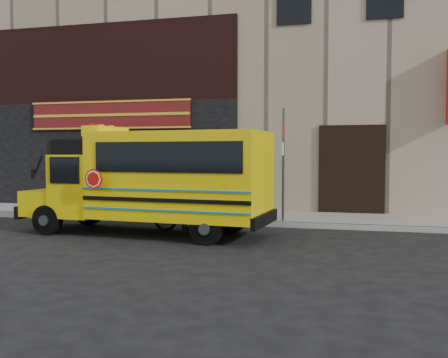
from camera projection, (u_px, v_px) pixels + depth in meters
ground at (191, 239)px, 12.79m from camera, size 120.00×120.00×0.00m
curb at (217, 222)px, 15.31m from camera, size 40.00×0.20×0.15m
sidewalk at (228, 216)px, 16.76m from camera, size 40.00×3.00×0.15m
building at (261, 66)px, 22.60m from camera, size 20.00×10.70×12.00m
school_bus at (158, 179)px, 13.32m from camera, size 7.06×2.73×2.92m
sign_pole at (283, 162)px, 14.99m from camera, size 0.08×0.31×3.54m
bicycle at (185, 212)px, 13.85m from camera, size 1.86×0.54×1.11m
cyclist at (186, 200)px, 13.82m from camera, size 0.50×0.69×1.76m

